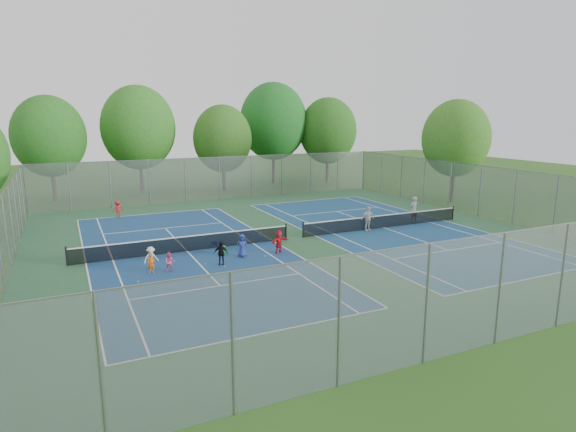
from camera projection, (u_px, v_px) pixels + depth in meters
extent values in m
plane|color=#2A551A|center=(295.00, 239.00, 31.01)|extent=(120.00, 120.00, 0.00)
cube|color=#295736|center=(295.00, 238.00, 31.01)|extent=(32.00, 32.00, 0.01)
cube|color=navy|center=(187.00, 251.00, 28.09)|extent=(10.97, 23.77, 0.01)
cube|color=navy|center=(384.00, 228.00, 33.93)|extent=(10.97, 23.77, 0.01)
cube|color=black|center=(187.00, 244.00, 28.00)|extent=(12.87, 0.10, 0.91)
cube|color=black|center=(384.00, 222.00, 33.84)|extent=(12.87, 0.10, 0.91)
cube|color=gray|center=(219.00, 178.00, 44.76)|extent=(32.00, 0.10, 4.00)
cube|color=gray|center=(500.00, 289.00, 16.44)|extent=(32.00, 0.10, 4.00)
cube|color=gray|center=(6.00, 234.00, 23.93)|extent=(0.10, 32.00, 4.00)
cube|color=gray|center=(480.00, 191.00, 37.27)|extent=(0.10, 32.00, 4.00)
cylinder|color=#443326|center=(54.00, 182.00, 44.28)|extent=(0.36, 0.36, 3.50)
ellipsoid|color=#235D1B|center=(49.00, 136.00, 43.42)|extent=(6.40, 6.40, 7.36)
cylinder|color=#443326|center=(141.00, 174.00, 48.46)|extent=(0.36, 0.36, 3.85)
ellipsoid|color=#2B671D|center=(138.00, 128.00, 47.50)|extent=(7.20, 7.20, 8.28)
cylinder|color=#443326|center=(224.00, 176.00, 50.10)|extent=(0.36, 0.36, 3.15)
ellipsoid|color=#2D5D1B|center=(223.00, 139.00, 49.31)|extent=(6.00, 6.00, 6.90)
cylinder|color=#443326|center=(274.00, 165.00, 55.57)|extent=(0.36, 0.36, 4.20)
ellipsoid|color=#1A5B1C|center=(273.00, 121.00, 54.54)|extent=(7.60, 7.60, 8.74)
cylinder|color=#443326|center=(327.00, 167.00, 56.37)|extent=(0.36, 0.36, 3.50)
ellipsoid|color=#265819|center=(328.00, 131.00, 55.50)|extent=(6.60, 6.60, 7.59)
cylinder|color=#443326|center=(453.00, 183.00, 43.89)|extent=(0.36, 0.36, 3.50)
ellipsoid|color=#32661D|center=(456.00, 138.00, 43.06)|extent=(6.00, 6.00, 6.90)
cube|color=blue|center=(214.00, 242.00, 29.57)|extent=(0.33, 0.33, 0.27)
cube|color=green|center=(224.00, 250.00, 27.50)|extent=(0.27, 0.27, 0.48)
imported|color=orange|center=(151.00, 264.00, 24.12)|extent=(0.39, 0.26, 1.04)
imported|color=#E95A94|center=(170.00, 262.00, 24.39)|extent=(0.59, 0.51, 1.03)
imported|color=silver|center=(151.00, 258.00, 24.71)|extent=(0.88, 0.65, 1.22)
imported|color=black|center=(221.00, 253.00, 25.49)|extent=(0.81, 0.59, 1.28)
imported|color=navy|center=(242.00, 246.00, 26.86)|extent=(0.73, 0.57, 1.31)
imported|color=red|center=(279.00, 242.00, 27.66)|extent=(1.32, 0.80, 1.36)
imported|color=red|center=(118.00, 209.00, 37.25)|extent=(0.95, 0.69, 1.32)
imported|color=#969799|center=(414.00, 210.00, 35.45)|extent=(0.75, 0.53, 1.94)
imported|color=silver|center=(368.00, 219.00, 32.95)|extent=(1.02, 0.47, 1.71)
sphere|color=#C1E034|center=(138.00, 282.00, 22.91)|extent=(0.07, 0.07, 0.07)
sphere|color=#9FC32D|center=(245.00, 257.00, 26.88)|extent=(0.07, 0.07, 0.07)
sphere|color=#D1DB33|center=(241.00, 283.00, 22.81)|extent=(0.07, 0.07, 0.07)
sphere|color=#DBEF37|center=(223.00, 280.00, 23.12)|extent=(0.07, 0.07, 0.07)
sphere|color=#B9CE2F|center=(205.00, 264.00, 25.64)|extent=(0.07, 0.07, 0.07)
sphere|color=#D8EB36|center=(125.00, 288.00, 22.08)|extent=(0.07, 0.07, 0.07)
sphere|color=yellow|center=(140.00, 299.00, 20.78)|extent=(0.07, 0.07, 0.07)
sphere|color=#D4ED37|center=(218.00, 274.00, 24.11)|extent=(0.07, 0.07, 0.07)
sphere|color=#DBE936|center=(246.00, 272.00, 24.32)|extent=(0.07, 0.07, 0.07)
sphere|color=gold|center=(224.00, 267.00, 25.17)|extent=(0.07, 0.07, 0.07)
sphere|color=#CCE836|center=(265.00, 256.00, 27.00)|extent=(0.07, 0.07, 0.07)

